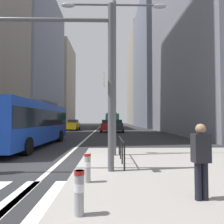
{
  "coord_description": "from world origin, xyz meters",
  "views": [
    {
      "loc": [
        2.22,
        -8.88,
        1.96
      ],
      "look_at": [
        3.13,
        36.51,
        3.67
      ],
      "focal_mm": 32.3,
      "sensor_mm": 36.0,
      "label": 1
    }
  ],
  "objects_px": {
    "car_oncoming_mid": "(73,125)",
    "bollard_left": "(87,166)",
    "city_bus_red_receding": "(112,120)",
    "car_receding_near": "(107,126)",
    "city_bus_blue_oncoming": "(32,121)",
    "city_bus_red_distant": "(110,120)",
    "bollard_front": "(79,190)",
    "traffic_signal_gantry": "(46,58)",
    "car_receding_far": "(117,126)",
    "pedestrian_waiting": "(201,157)",
    "street_lamp_post": "(114,55)"
  },
  "relations": [
    {
      "from": "city_bus_red_distant",
      "to": "car_receding_near",
      "type": "xyz_separation_m",
      "value": [
        -0.64,
        -29.59,
        -0.85
      ]
    },
    {
      "from": "car_receding_far",
      "to": "city_bus_red_receding",
      "type": "bearing_deg",
      "value": 93.46
    },
    {
      "from": "car_receding_near",
      "to": "pedestrian_waiting",
      "type": "xyz_separation_m",
      "value": [
        2.22,
        -27.48,
        0.11
      ]
    },
    {
      "from": "traffic_signal_gantry",
      "to": "pedestrian_waiting",
      "type": "distance_m",
      "value": 5.9
    },
    {
      "from": "city_bus_blue_oncoming",
      "to": "city_bus_red_receding",
      "type": "relative_size",
      "value": 1.03
    },
    {
      "from": "city_bus_red_distant",
      "to": "car_receding_far",
      "type": "distance_m",
      "value": 29.86
    },
    {
      "from": "bollard_front",
      "to": "bollard_left",
      "type": "height_order",
      "value": "bollard_front"
    },
    {
      "from": "city_bus_blue_oncoming",
      "to": "street_lamp_post",
      "type": "xyz_separation_m",
      "value": [
        5.83,
        -4.37,
        3.45
      ]
    },
    {
      "from": "car_receding_near",
      "to": "car_receding_far",
      "type": "bearing_deg",
      "value": -8.88
    },
    {
      "from": "car_oncoming_mid",
      "to": "pedestrian_waiting",
      "type": "xyz_separation_m",
      "value": [
        8.33,
        -31.46,
        0.11
      ]
    },
    {
      "from": "car_oncoming_mid",
      "to": "pedestrian_waiting",
      "type": "height_order",
      "value": "car_oncoming_mid"
    },
    {
      "from": "city_bus_blue_oncoming",
      "to": "bollard_front",
      "type": "xyz_separation_m",
      "value": [
        4.97,
        -10.79,
        -1.22
      ]
    },
    {
      "from": "city_bus_blue_oncoming",
      "to": "bollard_left",
      "type": "distance_m",
      "value": 10.14
    },
    {
      "from": "city_bus_red_receding",
      "to": "traffic_signal_gantry",
      "type": "bearing_deg",
      "value": -94.78
    },
    {
      "from": "street_lamp_post",
      "to": "bollard_left",
      "type": "bearing_deg",
      "value": -101.7
    },
    {
      "from": "car_oncoming_mid",
      "to": "car_receding_far",
      "type": "xyz_separation_m",
      "value": [
        7.66,
        -4.23,
        0.0
      ]
    },
    {
      "from": "car_receding_far",
      "to": "bollard_front",
      "type": "bearing_deg",
      "value": -94.07
    },
    {
      "from": "bollard_left",
      "to": "pedestrian_waiting",
      "type": "distance_m",
      "value": 3.05
    },
    {
      "from": "city_bus_red_distant",
      "to": "car_receding_near",
      "type": "bearing_deg",
      "value": -91.23
    },
    {
      "from": "car_receding_near",
      "to": "traffic_signal_gantry",
      "type": "xyz_separation_m",
      "value": [
        -2.11,
        -24.89,
        3.16
      ]
    },
    {
      "from": "city_bus_blue_oncoming",
      "to": "car_oncoming_mid",
      "type": "distance_m",
      "value": 21.38
    },
    {
      "from": "city_bus_red_receding",
      "to": "pedestrian_waiting",
      "type": "distance_m",
      "value": 38.44
    },
    {
      "from": "city_bus_red_receding",
      "to": "pedestrian_waiting",
      "type": "height_order",
      "value": "city_bus_red_receding"
    },
    {
      "from": "city_bus_blue_oncoming",
      "to": "car_receding_far",
      "type": "xyz_separation_m",
      "value": [
        6.95,
        17.13,
        -0.84
      ]
    },
    {
      "from": "city_bus_blue_oncoming",
      "to": "car_receding_near",
      "type": "bearing_deg",
      "value": 72.74
    },
    {
      "from": "car_oncoming_mid",
      "to": "bollard_left",
      "type": "distance_m",
      "value": 30.66
    },
    {
      "from": "car_receding_far",
      "to": "car_receding_near",
      "type": "bearing_deg",
      "value": 171.12
    },
    {
      "from": "car_receding_near",
      "to": "city_bus_red_receding",
      "type": "bearing_deg",
      "value": 85.4
    },
    {
      "from": "city_bus_blue_oncoming",
      "to": "bollard_front",
      "type": "relative_size",
      "value": 12.99
    },
    {
      "from": "car_oncoming_mid",
      "to": "street_lamp_post",
      "type": "xyz_separation_m",
      "value": [
        6.54,
        -25.73,
        4.29
      ]
    },
    {
      "from": "city_bus_blue_oncoming",
      "to": "bollard_front",
      "type": "height_order",
      "value": "city_bus_blue_oncoming"
    },
    {
      "from": "city_bus_red_receding",
      "to": "bollard_left",
      "type": "xyz_separation_m",
      "value": [
        -1.36,
        -37.08,
        -1.22
      ]
    },
    {
      "from": "car_receding_far",
      "to": "traffic_signal_gantry",
      "type": "bearing_deg",
      "value": -98.47
    },
    {
      "from": "street_lamp_post",
      "to": "traffic_signal_gantry",
      "type": "bearing_deg",
      "value": -128.97
    },
    {
      "from": "city_bus_red_receding",
      "to": "car_receding_near",
      "type": "relative_size",
      "value": 2.36
    },
    {
      "from": "pedestrian_waiting",
      "to": "traffic_signal_gantry",
      "type": "bearing_deg",
      "value": 149.21
    },
    {
      "from": "traffic_signal_gantry",
      "to": "bollard_left",
      "type": "distance_m",
      "value": 4.09
    },
    {
      "from": "car_receding_near",
      "to": "traffic_signal_gantry",
      "type": "distance_m",
      "value": 25.18
    },
    {
      "from": "city_bus_red_receding",
      "to": "car_receding_near",
      "type": "distance_m",
      "value": 11.0
    },
    {
      "from": "city_bus_red_receding",
      "to": "car_receding_near",
      "type": "height_order",
      "value": "city_bus_red_receding"
    },
    {
      "from": "car_receding_far",
      "to": "pedestrian_waiting",
      "type": "relative_size",
      "value": 2.67
    },
    {
      "from": "city_bus_red_distant",
      "to": "car_receding_far",
      "type": "xyz_separation_m",
      "value": [
        0.92,
        -29.83,
        -0.84
      ]
    },
    {
      "from": "street_lamp_post",
      "to": "bollard_left",
      "type": "xyz_separation_m",
      "value": [
        -0.91,
        -4.4,
        -4.67
      ]
    },
    {
      "from": "car_receding_far",
      "to": "bollard_front",
      "type": "height_order",
      "value": "car_receding_far"
    },
    {
      "from": "traffic_signal_gantry",
      "to": "car_receding_far",
      "type": "bearing_deg",
      "value": 81.53
    },
    {
      "from": "car_receding_near",
      "to": "bollard_front",
      "type": "relative_size",
      "value": 5.33
    },
    {
      "from": "car_oncoming_mid",
      "to": "traffic_signal_gantry",
      "type": "relative_size",
      "value": 0.59
    },
    {
      "from": "car_receding_near",
      "to": "bollard_front",
      "type": "distance_m",
      "value": 28.16
    },
    {
      "from": "city_bus_blue_oncoming",
      "to": "traffic_signal_gantry",
      "type": "relative_size",
      "value": 1.58
    },
    {
      "from": "street_lamp_post",
      "to": "bollard_left",
      "type": "height_order",
      "value": "street_lamp_post"
    }
  ]
}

